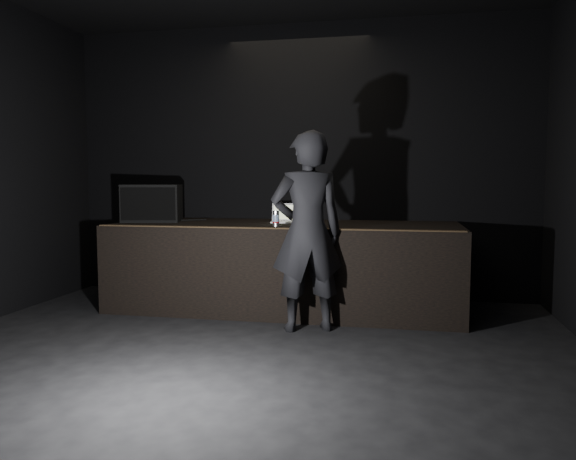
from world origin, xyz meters
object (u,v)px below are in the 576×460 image
(stage_riser, at_px, (286,266))
(beer_can, at_px, (276,219))
(laptop, at_px, (285,217))
(person, at_px, (307,232))
(stage_monitor, at_px, (152,203))

(stage_riser, distance_m, beer_can, 0.76)
(laptop, bearing_deg, person, -76.18)
(stage_monitor, bearing_deg, beer_can, -29.39)
(stage_riser, xyz_separation_m, stage_monitor, (-1.67, -0.03, 0.73))
(stage_riser, height_order, person, person)
(stage_riser, bearing_deg, person, -66.57)
(stage_riser, relative_size, beer_can, 23.01)
(laptop, bearing_deg, stage_riser, -83.49)
(stage_riser, relative_size, person, 2.01)
(beer_can, bearing_deg, stage_riser, 88.59)
(stage_monitor, distance_m, laptop, 1.64)
(stage_monitor, height_order, laptop, stage_monitor)
(stage_monitor, bearing_deg, laptop, -6.80)
(laptop, distance_m, beer_can, 0.66)
(beer_can, relative_size, person, 0.09)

